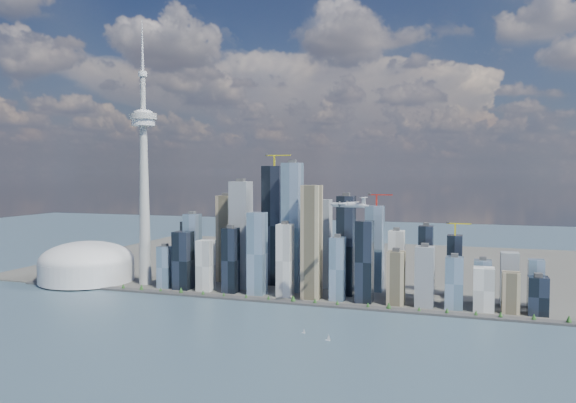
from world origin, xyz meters
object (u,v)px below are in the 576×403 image
(needle_tower, at_px, (144,174))
(sailboat_west, at_px, (328,338))
(airplane, at_px, (349,205))
(dome_stadium, at_px, (87,264))
(sailboat_east, at_px, (304,331))

(needle_tower, relative_size, sailboat_west, 50.50)
(sailboat_west, bearing_deg, airplane, 101.47)
(dome_stadium, distance_m, airplane, 632.08)
(needle_tower, distance_m, dome_stadium, 241.40)
(needle_tower, distance_m, sailboat_east, 534.95)
(dome_stadium, xyz_separation_m, sailboat_east, (560.60, -224.33, -36.76))
(sailboat_west, bearing_deg, needle_tower, 162.29)
(dome_stadium, bearing_deg, sailboat_east, -21.81)
(dome_stadium, xyz_separation_m, airplane, (604.17, -113.59, 146.99))
(dome_stadium, distance_m, sailboat_west, 654.43)
(airplane, distance_m, sailboat_east, 218.91)
(sailboat_west, bearing_deg, sailboat_east, 162.43)
(needle_tower, bearing_deg, dome_stadium, -175.91)
(dome_stadium, relative_size, sailboat_east, 23.96)
(sailboat_west, xyz_separation_m, sailboat_east, (-43.73, 24.21, -0.82))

